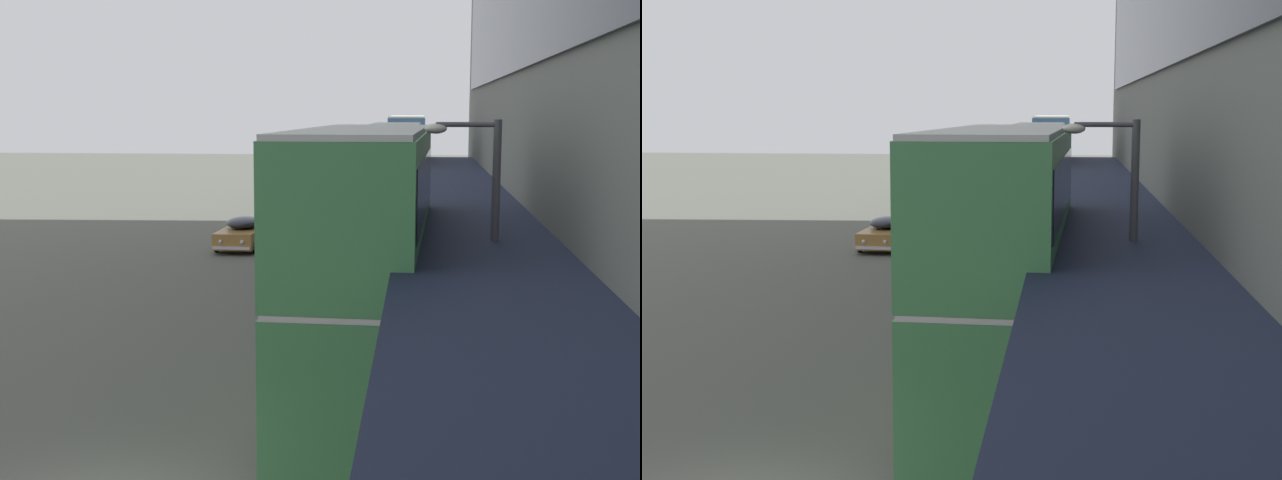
% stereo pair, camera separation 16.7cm
% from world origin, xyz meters
% --- Properties ---
extents(transit_bus_kerbside_front, '(3.07, 10.09, 6.25)m').
position_xyz_m(transit_bus_kerbside_front, '(4.05, 5.58, 3.37)').
color(transit_bus_kerbside_front, '#479153').
rests_on(transit_bus_kerbside_front, ground).
extents(transit_bus_kerbside_rear, '(2.87, 11.55, 6.19)m').
position_xyz_m(transit_bus_kerbside_rear, '(4.16, 54.51, 3.33)').
color(transit_bus_kerbside_rear, '#3B6291').
rests_on(transit_bus_kerbside_rear, ground).
extents(transit_bus_kerbside_far, '(2.89, 9.87, 5.94)m').
position_xyz_m(transit_bus_kerbside_far, '(3.91, 32.77, 3.21)').
color(transit_bus_kerbside_far, beige).
rests_on(transit_bus_kerbside_far, ground).
extents(sedan_second_near, '(1.94, 4.77, 1.53)m').
position_xyz_m(sedan_second_near, '(-3.35, 51.66, 0.76)').
color(sedan_second_near, navy).
rests_on(sedan_second_near, ground).
extents(sedan_lead_near, '(2.03, 4.84, 1.49)m').
position_xyz_m(sedan_lead_near, '(0.90, 35.44, 0.74)').
color(sedan_lead_near, '#A41718').
rests_on(sedan_lead_near, ground).
extents(sedan_far_back, '(1.93, 5.02, 1.60)m').
position_xyz_m(sedan_far_back, '(0.44, 21.12, 0.78)').
color(sedan_far_back, navy).
rests_on(sedan_far_back, ground).
extents(sedan_second_mid, '(2.15, 5.05, 1.60)m').
position_xyz_m(sedan_second_mid, '(3.99, 45.09, 0.79)').
color(sedan_second_mid, '#2A3F19').
rests_on(sedan_second_mid, ground).
extents(sedan_oncoming_rear, '(2.09, 4.90, 1.52)m').
position_xyz_m(sedan_oncoming_rear, '(-3.26, 28.55, 0.75)').
color(sedan_oncoming_rear, olive).
rests_on(sedan_oncoming_rear, ground).
extents(vw_van, '(2.03, 4.61, 1.96)m').
position_xyz_m(vw_van, '(4.21, 17.71, 1.10)').
color(vw_van, teal).
rests_on(vw_van, ground).
extents(pedestrian_at_kerb, '(0.41, 0.55, 1.86)m').
position_xyz_m(pedestrian_at_kerb, '(7.41, 5.21, 1.18)').
color(pedestrian_at_kerb, black).
rests_on(pedestrian_at_kerb, sidewalk_kerb).
extents(street_lamp, '(1.50, 0.28, 6.30)m').
position_xyz_m(street_lamp, '(6.55, 4.34, 3.85)').
color(street_lamp, '#4C4C51').
rests_on(street_lamp, sidewalk_kerb).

